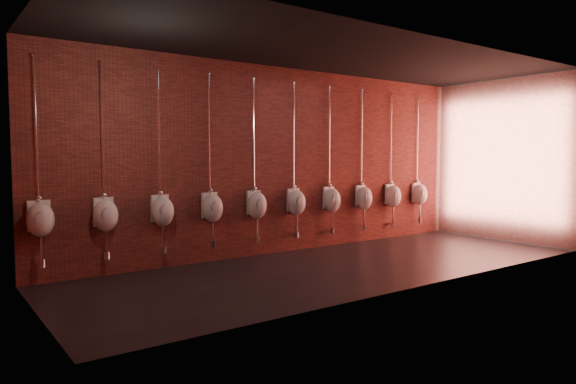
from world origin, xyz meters
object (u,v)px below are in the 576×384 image
urinal_1 (106,214)px  urinal_4 (257,204)px  urinal_6 (332,199)px  urinal_2 (162,210)px  urinal_5 (296,202)px  urinal_3 (212,207)px  urinal_8 (393,195)px  urinal_7 (364,197)px  urinal_0 (40,218)px  urinal_9 (420,194)px

urinal_1 → urinal_4: 2.47m
urinal_1 → urinal_6: size_ratio=1.00×
urinal_2 → urinal_5: bearing=0.0°
urinal_6 → urinal_5: bearing=180.0°
urinal_1 → urinal_3: bearing=0.0°
urinal_4 → urinal_8: same height
urinal_2 → urinal_7: size_ratio=1.00×
urinal_0 → urinal_1: 0.82m
urinal_3 → urinal_5: size_ratio=1.00×
urinal_9 → urinal_5: bearing=180.0°
urinal_5 → urinal_4: bearing=180.0°
urinal_3 → urinal_7: same height
urinal_1 → urinal_7: size_ratio=1.00×
urinal_0 → urinal_6: 4.93m
urinal_1 → urinal_7: bearing=0.0°
urinal_0 → urinal_4: size_ratio=1.00×
urinal_1 → urinal_9: 6.57m
urinal_4 → urinal_5: bearing=0.0°
urinal_6 → urinal_9: 2.47m
urinal_7 → urinal_9: 1.64m
urinal_1 → urinal_6: bearing=0.0°
urinal_7 → urinal_0: bearing=180.0°
urinal_8 → urinal_9: 0.82m
urinal_1 → urinal_8: same height
urinal_0 → urinal_8: (6.57, 0.00, 0.00)m
urinal_3 → urinal_7: 3.29m
urinal_1 → urinal_5: (3.29, 0.00, 0.00)m
urinal_1 → urinal_5: bearing=0.0°
urinal_8 → urinal_9: size_ratio=1.00×
urinal_1 → urinal_2: (0.82, 0.00, 0.00)m
urinal_5 → urinal_6: bearing=0.0°
urinal_2 → urinal_7: (4.11, 0.00, 0.00)m
urinal_3 → urinal_8: bearing=0.0°
urinal_2 → urinal_1: bearing=180.0°
urinal_1 → urinal_9: same height
urinal_6 → urinal_9: (2.47, 0.00, 0.00)m
urinal_3 → urinal_4: same height
urinal_4 → urinal_1: bearing=180.0°
urinal_2 → urinal_5: 2.47m
urinal_8 → urinal_0: bearing=180.0°
urinal_2 → urinal_4: bearing=0.0°
urinal_8 → urinal_2: bearing=180.0°
urinal_5 → urinal_1: bearing=180.0°
urinal_0 → urinal_1: bearing=0.0°
urinal_1 → urinal_7: same height
urinal_1 → urinal_3: 1.64m
urinal_5 → urinal_6: 0.82m
urinal_2 → urinal_4: 1.64m
urinal_5 → urinal_9: (3.29, 0.00, 0.00)m
urinal_3 → urinal_9: same height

